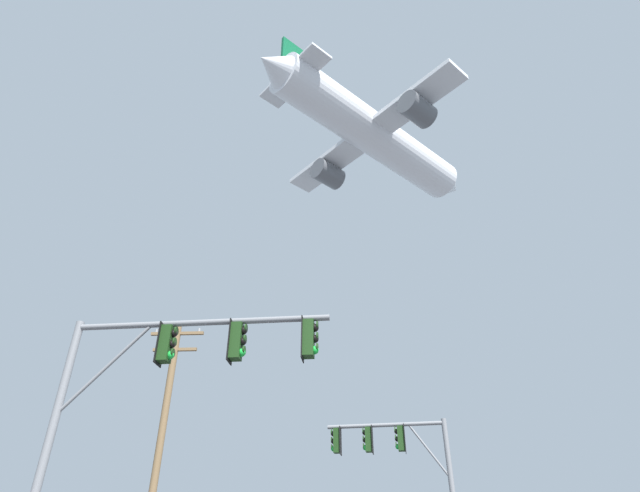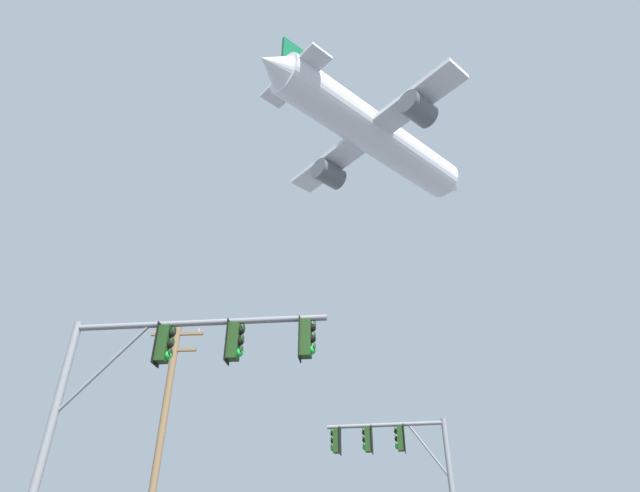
# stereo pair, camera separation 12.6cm
# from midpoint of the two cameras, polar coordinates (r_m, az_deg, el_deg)

# --- Properties ---
(signal_pole_near) EXTENTS (6.46, 0.65, 6.54)m
(signal_pole_near) POSITION_cam_midpoint_polar(r_m,az_deg,el_deg) (12.93, -17.12, -13.70)
(signal_pole_near) COLOR slate
(signal_pole_near) RESTS_ON ground
(signal_pole_far) EXTENTS (4.60, 0.84, 6.05)m
(signal_pole_far) POSITION_cam_midpoint_polar(r_m,az_deg,el_deg) (21.04, 8.70, -22.47)
(signal_pole_far) COLOR slate
(signal_pole_far) RESTS_ON ground
(utility_pole) EXTENTS (2.20, 0.28, 9.91)m
(utility_pole) POSITION_cam_midpoint_polar(r_m,az_deg,el_deg) (21.18, -17.51, -19.79)
(utility_pole) COLOR brown
(utility_pole) RESTS_ON ground
(airplane) EXTENTS (24.44, 23.88, 8.30)m
(airplane) POSITION_cam_midpoint_polar(r_m,az_deg,el_deg) (57.22, 5.83, 12.26)
(airplane) COLOR white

